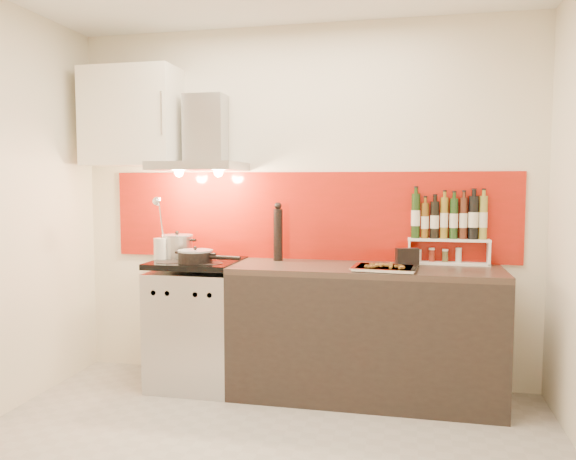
% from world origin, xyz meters
% --- Properties ---
extents(back_wall, '(3.40, 0.02, 2.60)m').
position_xyz_m(back_wall, '(0.00, 1.40, 1.30)').
color(back_wall, silver).
rests_on(back_wall, ground).
extents(backsplash, '(3.00, 0.02, 0.64)m').
position_xyz_m(backsplash, '(0.05, 1.39, 1.22)').
color(backsplash, '#9F1608').
rests_on(backsplash, back_wall).
extents(range_stove, '(0.60, 0.60, 0.91)m').
position_xyz_m(range_stove, '(-0.70, 1.10, 0.44)').
color(range_stove, '#B7B7BA').
rests_on(range_stove, ground).
extents(counter, '(1.80, 0.60, 0.90)m').
position_xyz_m(counter, '(0.50, 1.10, 0.45)').
color(counter, black).
rests_on(counter, ground).
extents(range_hood, '(0.62, 0.50, 0.61)m').
position_xyz_m(range_hood, '(-0.70, 1.24, 1.74)').
color(range_hood, '#B7B7BA').
rests_on(range_hood, back_wall).
extents(upper_cabinet, '(0.70, 0.35, 0.72)m').
position_xyz_m(upper_cabinet, '(-1.25, 1.22, 1.95)').
color(upper_cabinet, white).
rests_on(upper_cabinet, back_wall).
extents(stock_pot, '(0.23, 0.23, 0.20)m').
position_xyz_m(stock_pot, '(-0.90, 1.21, 1.00)').
color(stock_pot, '#B7B7BA').
rests_on(stock_pot, range_stove).
extents(saute_pan, '(0.47, 0.24, 0.11)m').
position_xyz_m(saute_pan, '(-0.66, 0.98, 0.95)').
color(saute_pan, black).
rests_on(saute_pan, range_stove).
extents(utensil_jar, '(0.10, 0.15, 0.46)m').
position_xyz_m(utensil_jar, '(-0.98, 1.09, 1.04)').
color(utensil_jar, silver).
rests_on(utensil_jar, range_stove).
extents(pepper_mill, '(0.07, 0.07, 0.42)m').
position_xyz_m(pepper_mill, '(-0.14, 1.26, 1.10)').
color(pepper_mill, black).
rests_on(pepper_mill, counter).
extents(step_shelf, '(0.55, 0.15, 0.49)m').
position_xyz_m(step_shelf, '(1.05, 1.34, 1.14)').
color(step_shelf, white).
rests_on(step_shelf, counter).
extents(caddy_box, '(0.16, 0.10, 0.13)m').
position_xyz_m(caddy_box, '(0.77, 1.16, 0.96)').
color(caddy_box, black).
rests_on(caddy_box, counter).
extents(baking_tray, '(0.43, 0.35, 0.03)m').
position_xyz_m(baking_tray, '(0.63, 0.97, 0.92)').
color(baking_tray, silver).
rests_on(baking_tray, counter).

